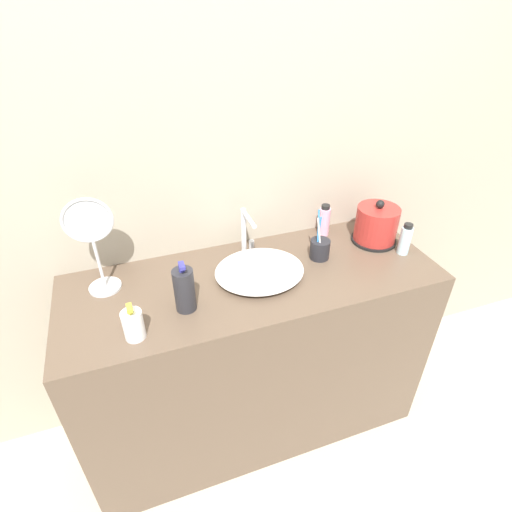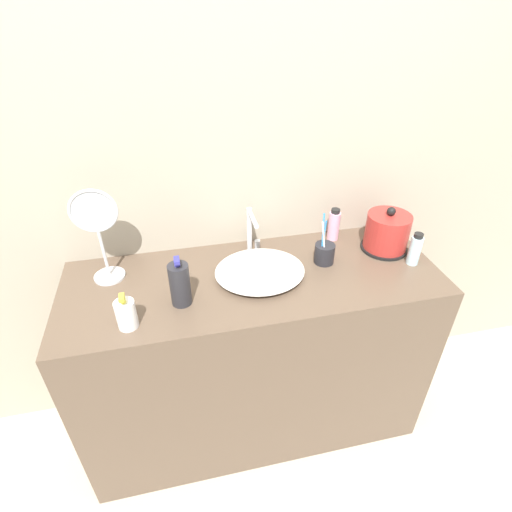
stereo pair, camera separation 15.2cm
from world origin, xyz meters
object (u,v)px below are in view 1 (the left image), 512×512
faucet (246,229)px  electric_kettle (376,226)px  hand_cream_bottle (324,221)px  vanity_mirror (93,240)px  toothbrush_cup (320,249)px  mouthwash_bottle (405,240)px  shampoo_bottle (184,290)px  lotion_bottle (133,324)px

faucet → electric_kettle: (0.57, -0.11, -0.04)m
hand_cream_bottle → vanity_mirror: (-0.97, -0.08, 0.15)m
faucet → vanity_mirror: size_ratio=0.53×
faucet → toothbrush_cup: toothbrush_cup is taller
mouthwash_bottle → vanity_mirror: (-1.22, 0.18, 0.15)m
faucet → shampoo_bottle: 0.42m
hand_cream_bottle → toothbrush_cup: bearing=-122.4°
shampoo_bottle → hand_cream_bottle: size_ratio=1.33×
hand_cream_bottle → lotion_bottle: bearing=-156.6°
electric_kettle → shampoo_bottle: 0.90m
electric_kettle → lotion_bottle: bearing=-166.8°
faucet → hand_cream_bottle: bearing=3.5°
lotion_bottle → hand_cream_bottle: bearing=23.4°
toothbrush_cup → mouthwash_bottle: 0.37m
shampoo_bottle → hand_cream_bottle: shampoo_bottle is taller
toothbrush_cup → electric_kettle: bearing=7.3°
mouthwash_bottle → electric_kettle: bearing=116.0°
toothbrush_cup → lotion_bottle: 0.81m
shampoo_bottle → mouthwash_bottle: size_ratio=1.41×
faucet → lotion_bottle: (-0.50, -0.36, -0.06)m
electric_kettle → vanity_mirror: (-1.16, 0.05, 0.14)m
toothbrush_cup → vanity_mirror: (-0.86, 0.09, 0.17)m
toothbrush_cup → hand_cream_bottle: (0.11, 0.17, 0.03)m
shampoo_bottle → hand_cream_bottle: 0.76m
shampoo_bottle → mouthwash_bottle: shampoo_bottle is taller
shampoo_bottle → faucet: bearing=40.9°
faucet → shampoo_bottle: size_ratio=1.00×
mouthwash_bottle → toothbrush_cup: bearing=165.9°
lotion_bottle → vanity_mirror: (-0.08, 0.30, 0.16)m
lotion_bottle → hand_cream_bottle: (0.89, 0.38, 0.02)m
electric_kettle → toothbrush_cup: toothbrush_cup is taller
mouthwash_bottle → vanity_mirror: vanity_mirror is taller
shampoo_bottle → hand_cream_bottle: bearing=23.1°
toothbrush_cup → shampoo_bottle: (-0.59, -0.13, 0.04)m
lotion_bottle → mouthwash_bottle: 1.14m
lotion_bottle → hand_cream_bottle: hand_cream_bottle is taller
faucet → vanity_mirror: 0.60m
mouthwash_bottle → vanity_mirror: 1.24m
electric_kettle → mouthwash_bottle: size_ratio=1.43×
toothbrush_cup → lotion_bottle: size_ratio=1.58×
hand_cream_bottle → faucet: bearing=-176.5°
shampoo_bottle → electric_kettle: bearing=10.8°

